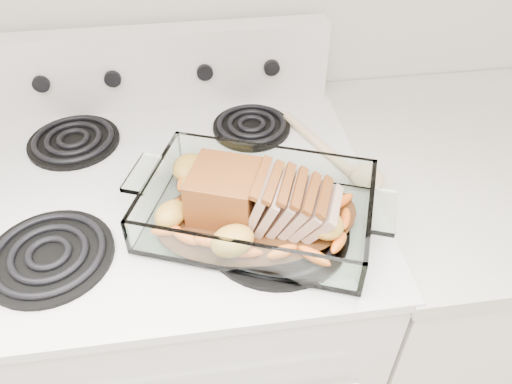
{
  "coord_description": "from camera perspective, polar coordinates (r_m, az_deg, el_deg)",
  "views": [
    {
      "loc": [
        0.07,
        0.92,
        1.57
      ],
      "look_at": [
        0.16,
        1.55,
        0.99
      ],
      "focal_mm": 35.0,
      "sensor_mm": 36.0,
      "label": 1
    }
  ],
  "objects": [
    {
      "name": "electric_range",
      "position": [
        1.32,
        -7.87,
        -14.02
      ],
      "size": [
        0.78,
        0.7,
        1.12
      ],
      "color": "silver",
      "rests_on": "ground"
    },
    {
      "name": "counter_right",
      "position": [
        1.46,
        19.74,
        -10.59
      ],
      "size": [
        0.58,
        0.68,
        0.93
      ],
      "color": "silver",
      "rests_on": "ground"
    },
    {
      "name": "baking_dish",
      "position": [
        0.86,
        0.19,
        -2.28
      ],
      "size": [
        0.38,
        0.25,
        0.07
      ],
      "rotation": [
        0.0,
        0.0,
        -0.38
      ],
      "color": "white",
      "rests_on": "electric_range"
    },
    {
      "name": "pork_roast",
      "position": [
        0.84,
        -0.83,
        -0.87
      ],
      "size": [
        0.25,
        0.11,
        0.09
      ],
      "rotation": [
        0.0,
        0.0,
        0.32
      ],
      "color": "brown",
      "rests_on": "baking_dish"
    },
    {
      "name": "roast_vegetables",
      "position": [
        0.88,
        -0.4,
        -0.31
      ],
      "size": [
        0.35,
        0.19,
        0.04
      ],
      "rotation": [
        0.0,
        0.0,
        -0.07
      ],
      "color": "#F75C18",
      "rests_on": "baking_dish"
    },
    {
      "name": "wooden_spoon",
      "position": [
        1.02,
        10.04,
        3.51
      ],
      "size": [
        0.15,
        0.27,
        0.02
      ],
      "rotation": [
        0.0,
        0.0,
        0.4
      ],
      "color": "beige",
      "rests_on": "electric_range"
    }
  ]
}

